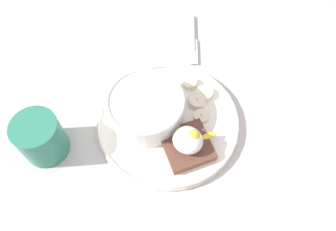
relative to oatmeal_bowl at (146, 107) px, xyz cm
name	(u,v)px	position (x,y,z in cm)	size (l,w,h in cm)	color
ground_plane	(168,126)	(-3.76, -1.87, -4.88)	(120.00, 120.00, 2.00)	beige
plate	(168,121)	(-3.76, -1.87, -3.09)	(27.15, 27.15, 1.60)	white
oatmeal_bowl	(146,107)	(0.00, 0.00, 0.00)	(14.27, 14.27, 5.58)	white
toast_slice	(187,146)	(-10.14, -0.13, -1.99)	(11.11, 11.11, 1.62)	brown
poached_egg	(189,140)	(-10.21, -0.28, 0.43)	(5.60, 8.00, 3.62)	white
banana_slice_front	(197,101)	(-5.08, -8.64, -2.13)	(4.94, 4.92, 1.79)	#F3E4C2
banana_slice_left	(190,83)	(-1.24, -10.91, -2.21)	(3.71, 3.74, 1.42)	#FAEFC8
banana_slice_back	(201,117)	(-7.90, -6.66, -2.35)	(3.60, 3.60, 1.13)	beige
banana_slice_right	(205,93)	(-4.93, -11.15, -2.28)	(3.87, 3.93, 1.32)	#EFF0BC
coffee_mug	(41,138)	(8.70, 17.18, 0.48)	(8.02, 8.02, 8.51)	#2D7F63
knife	(194,39)	(6.82, -21.43, -3.48)	(10.68, 11.50, 0.80)	silver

